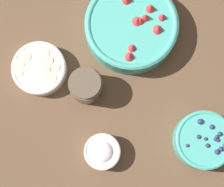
{
  "coord_description": "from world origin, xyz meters",
  "views": [
    {
      "loc": [
        -0.13,
        0.14,
        1.08
      ],
      "look_at": [
        -0.01,
        0.02,
        0.04
      ],
      "focal_mm": 60.0,
      "sensor_mm": 36.0,
      "label": 1
    }
  ],
  "objects_px": {
    "bowl_blueberries": "(203,140)",
    "jar_chocolate": "(86,86)",
    "bowl_strawberries": "(131,27)",
    "bowl_cream": "(102,152)",
    "bowl_bananas": "(39,69)"
  },
  "relations": [
    {
      "from": "bowl_blueberries",
      "to": "jar_chocolate",
      "type": "relative_size",
      "value": 1.71
    },
    {
      "from": "bowl_blueberries",
      "to": "bowl_strawberries",
      "type": "bearing_deg",
      "value": -13.34
    },
    {
      "from": "bowl_strawberries",
      "to": "jar_chocolate",
      "type": "bearing_deg",
      "value": 98.96
    },
    {
      "from": "bowl_blueberries",
      "to": "bowl_cream",
      "type": "relative_size",
      "value": 1.6
    },
    {
      "from": "bowl_strawberries",
      "to": "bowl_cream",
      "type": "relative_size",
      "value": 2.66
    },
    {
      "from": "bowl_blueberries",
      "to": "jar_chocolate",
      "type": "height_order",
      "value": "jar_chocolate"
    },
    {
      "from": "bowl_strawberries",
      "to": "jar_chocolate",
      "type": "height_order",
      "value": "bowl_strawberries"
    },
    {
      "from": "bowl_bananas",
      "to": "bowl_cream",
      "type": "bearing_deg",
      "value": 173.1
    },
    {
      "from": "bowl_strawberries",
      "to": "bowl_blueberries",
      "type": "bearing_deg",
      "value": 166.66
    },
    {
      "from": "bowl_blueberries",
      "to": "jar_chocolate",
      "type": "bearing_deg",
      "value": 20.59
    },
    {
      "from": "bowl_blueberries",
      "to": "bowl_cream",
      "type": "xyz_separation_m",
      "value": [
        0.17,
        0.22,
        -0.01
      ]
    },
    {
      "from": "bowl_blueberries",
      "to": "jar_chocolate",
      "type": "xyz_separation_m",
      "value": [
        0.34,
        0.13,
        0.01
      ]
    },
    {
      "from": "bowl_blueberries",
      "to": "bowl_bananas",
      "type": "height_order",
      "value": "bowl_blueberries"
    },
    {
      "from": "bowl_bananas",
      "to": "bowl_cream",
      "type": "xyz_separation_m",
      "value": [
        -0.3,
        0.04,
        0.0
      ]
    },
    {
      "from": "bowl_cream",
      "to": "bowl_blueberries",
      "type": "bearing_deg",
      "value": -128.1
    }
  ]
}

